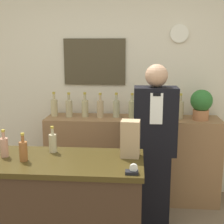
# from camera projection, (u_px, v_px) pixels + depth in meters

# --- Properties ---
(back_wall) EXTENTS (5.20, 0.09, 2.70)m
(back_wall) POSITION_uv_depth(u_px,v_px,m) (116.00, 83.00, 3.77)
(back_wall) COLOR beige
(back_wall) RESTS_ON ground_plane
(back_shelf) EXTENTS (1.98, 0.43, 0.99)m
(back_shelf) POSITION_uv_depth(u_px,v_px,m) (132.00, 159.00, 3.66)
(back_shelf) COLOR #8E6642
(back_shelf) RESTS_ON ground_plane
(display_counter) EXTENTS (1.40, 0.60, 0.94)m
(display_counter) POSITION_uv_depth(u_px,v_px,m) (55.00, 214.00, 2.50)
(display_counter) COLOR #382619
(display_counter) RESTS_ON ground_plane
(shopkeeper) EXTENTS (0.41, 0.26, 1.63)m
(shopkeeper) POSITION_uv_depth(u_px,v_px,m) (154.00, 148.00, 3.06)
(shopkeeper) COLOR black
(shopkeeper) RESTS_ON ground_plane
(potted_plant) EXTENTS (0.24, 0.24, 0.34)m
(potted_plant) POSITION_uv_depth(u_px,v_px,m) (201.00, 103.00, 3.43)
(potted_plant) COLOR #B27047
(potted_plant) RESTS_ON back_shelf
(paper_bag) EXTENTS (0.15, 0.13, 0.29)m
(paper_bag) POSITION_uv_depth(u_px,v_px,m) (130.00, 139.00, 2.44)
(paper_bag) COLOR tan
(paper_bag) RESTS_ON display_counter
(tape_dispenser) EXTENTS (0.09, 0.06, 0.07)m
(tape_dispenser) POSITION_uv_depth(u_px,v_px,m) (132.00, 171.00, 2.13)
(tape_dispenser) COLOR black
(tape_dispenser) RESTS_ON display_counter
(counter_bottle_1) EXTENTS (0.06, 0.06, 0.22)m
(counter_bottle_1) POSITION_uv_depth(u_px,v_px,m) (4.00, 147.00, 2.45)
(counter_bottle_1) COLOR tan
(counter_bottle_1) RESTS_ON display_counter
(counter_bottle_2) EXTENTS (0.06, 0.06, 0.22)m
(counter_bottle_2) POSITION_uv_depth(u_px,v_px,m) (23.00, 150.00, 2.36)
(counter_bottle_2) COLOR brown
(counter_bottle_2) RESTS_ON display_counter
(counter_bottle_3) EXTENTS (0.06, 0.06, 0.22)m
(counter_bottle_3) POSITION_uv_depth(u_px,v_px,m) (53.00, 142.00, 2.56)
(counter_bottle_3) COLOR tan
(counter_bottle_3) RESTS_ON display_counter
(shelf_bottle_0) EXTENTS (0.08, 0.08, 0.29)m
(shelf_bottle_0) POSITION_uv_depth(u_px,v_px,m) (54.00, 107.00, 3.63)
(shelf_bottle_0) COLOR tan
(shelf_bottle_0) RESTS_ON back_shelf
(shelf_bottle_1) EXTENTS (0.08, 0.08, 0.29)m
(shelf_bottle_1) POSITION_uv_depth(u_px,v_px,m) (69.00, 108.00, 3.59)
(shelf_bottle_1) COLOR tan
(shelf_bottle_1) RESTS_ON back_shelf
(shelf_bottle_2) EXTENTS (0.08, 0.08, 0.29)m
(shelf_bottle_2) POSITION_uv_depth(u_px,v_px,m) (85.00, 108.00, 3.60)
(shelf_bottle_2) COLOR tan
(shelf_bottle_2) RESTS_ON back_shelf
(shelf_bottle_3) EXTENTS (0.08, 0.08, 0.29)m
(shelf_bottle_3) POSITION_uv_depth(u_px,v_px,m) (100.00, 108.00, 3.55)
(shelf_bottle_3) COLOR tan
(shelf_bottle_3) RESTS_ON back_shelf
(shelf_bottle_4) EXTENTS (0.08, 0.08, 0.29)m
(shelf_bottle_4) POSITION_uv_depth(u_px,v_px,m) (116.00, 108.00, 3.57)
(shelf_bottle_4) COLOR #B1AD86
(shelf_bottle_4) RESTS_ON back_shelf
(shelf_bottle_5) EXTENTS (0.08, 0.08, 0.29)m
(shelf_bottle_5) POSITION_uv_depth(u_px,v_px,m) (132.00, 109.00, 3.54)
(shelf_bottle_5) COLOR tan
(shelf_bottle_5) RESTS_ON back_shelf
(shelf_bottle_6) EXTENTS (0.08, 0.08, 0.29)m
(shelf_bottle_6) POSITION_uv_depth(u_px,v_px,m) (148.00, 109.00, 3.53)
(shelf_bottle_6) COLOR tan
(shelf_bottle_6) RESTS_ON back_shelf
(shelf_bottle_7) EXTENTS (0.08, 0.08, 0.29)m
(shelf_bottle_7) POSITION_uv_depth(u_px,v_px,m) (164.00, 109.00, 3.52)
(shelf_bottle_7) COLOR tan
(shelf_bottle_7) RESTS_ON back_shelf
(shelf_bottle_8) EXTENTS (0.08, 0.08, 0.29)m
(shelf_bottle_8) POSITION_uv_depth(u_px,v_px,m) (180.00, 109.00, 3.51)
(shelf_bottle_8) COLOR tan
(shelf_bottle_8) RESTS_ON back_shelf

